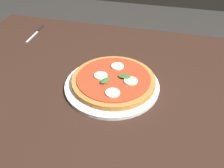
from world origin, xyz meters
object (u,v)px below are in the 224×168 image
at_px(pizza, 114,80).
at_px(knife, 37,31).
at_px(serving_tray, 112,85).
at_px(dining_table, 119,109).

bearing_deg(pizza, knife, -33.93).
distance_m(serving_tray, pizza, 0.02).
bearing_deg(serving_tray, dining_table, 156.49).
height_order(dining_table, pizza, pizza).
height_order(dining_table, knife, knife).
bearing_deg(dining_table, knife, -34.21).
relative_size(serving_tray, pizza, 1.13).
xyz_separation_m(serving_tray, pizza, (-0.00, -0.01, 0.02)).
bearing_deg(pizza, serving_tray, 65.11).
relative_size(dining_table, knife, 8.37).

